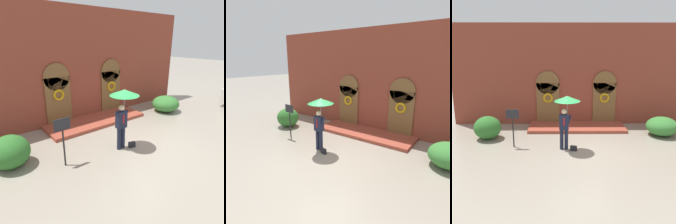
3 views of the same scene
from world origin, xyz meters
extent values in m
plane|color=gray|center=(0.00, 0.00, 0.00)|extent=(80.00, 80.00, 0.00)
cube|color=brown|center=(0.00, 4.20, 2.80)|extent=(14.00, 0.50, 5.60)
cube|color=brown|center=(-1.60, 3.91, 1.20)|extent=(1.30, 0.08, 2.40)
cylinder|color=brown|center=(-1.60, 3.91, 2.40)|extent=(1.30, 0.08, 1.30)
cube|color=brown|center=(1.60, 3.91, 1.20)|extent=(1.30, 0.08, 2.40)
cylinder|color=brown|center=(1.60, 3.91, 2.40)|extent=(1.30, 0.08, 1.30)
torus|color=#C69314|center=(-1.60, 3.84, 1.55)|extent=(0.56, 0.12, 0.56)
torus|color=#C69314|center=(1.60, 3.84, 1.55)|extent=(0.56, 0.12, 0.56)
cube|color=#98402E|center=(0.00, 3.05, 0.08)|extent=(5.20, 1.80, 0.16)
cylinder|color=#191E33|center=(-0.82, 0.20, 0.45)|extent=(0.16, 0.16, 0.90)
cylinder|color=#191E33|center=(-0.62, 0.20, 0.45)|extent=(0.16, 0.16, 0.90)
cube|color=#191E33|center=(-0.72, 0.20, 1.23)|extent=(0.41, 0.25, 0.66)
cube|color=#A51919|center=(-0.72, 0.07, 1.27)|extent=(0.06, 0.01, 0.36)
sphere|color=beige|center=(-0.72, 0.20, 1.69)|extent=(0.22, 0.22, 0.22)
cylinder|color=#191E33|center=(-0.50, 0.20, 1.33)|extent=(0.22, 0.09, 0.46)
cylinder|color=gray|center=(-0.59, 0.20, 1.65)|extent=(0.02, 0.02, 0.98)
cone|color=#1E7538|center=(-0.59, 0.20, 2.25)|extent=(1.10, 1.10, 0.22)
cone|color=white|center=(-0.59, 0.20, 2.27)|extent=(0.60, 0.61, 0.20)
cube|color=black|center=(-0.32, 0.00, 0.11)|extent=(0.30, 0.19, 0.22)
cylinder|color=black|center=(-2.96, 0.47, 0.65)|extent=(0.06, 0.06, 1.30)
cube|color=#232328|center=(-2.96, 0.47, 1.52)|extent=(0.56, 0.03, 0.40)
ellipsoid|color=#2D6B28|center=(-4.41, 1.53, 0.56)|extent=(1.29, 1.26, 1.11)
ellipsoid|color=#387A33|center=(4.24, 1.95, 0.46)|extent=(1.58, 1.56, 0.93)
camera|label=1|loc=(-5.26, -5.10, 4.04)|focal=32.00mm
camera|label=2|loc=(4.85, -6.01, 3.95)|focal=32.00mm
camera|label=3|loc=(-0.82, -9.98, 4.31)|focal=40.00mm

